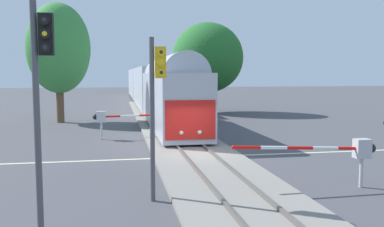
# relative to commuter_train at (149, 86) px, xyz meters

# --- Properties ---
(ground_plane) EXTENTS (220.00, 220.00, 0.00)m
(ground_plane) POSITION_rel_commuter_train_xyz_m (-0.00, -31.26, -2.73)
(ground_plane) COLOR #47474C
(road_centre_stripe) EXTENTS (44.00, 0.20, 0.01)m
(road_centre_stripe) POSITION_rel_commuter_train_xyz_m (-0.00, -31.26, -2.72)
(road_centre_stripe) COLOR beige
(road_centre_stripe) RESTS_ON ground
(railway_track) EXTENTS (4.40, 80.00, 0.32)m
(railway_track) POSITION_rel_commuter_train_xyz_m (-0.00, -31.26, -2.63)
(railway_track) COLOR gray
(railway_track) RESTS_ON ground
(commuter_train) EXTENTS (3.04, 63.05, 5.16)m
(commuter_train) POSITION_rel_commuter_train_xyz_m (0.00, 0.00, 0.00)
(commuter_train) COLOR #B2B7C1
(commuter_train) RESTS_ON railway_track
(crossing_gate_near) EXTENTS (5.47, 0.40, 1.80)m
(crossing_gate_near) POSITION_rel_commuter_train_xyz_m (4.33, -37.82, -1.32)
(crossing_gate_near) COLOR #B7B7BC
(crossing_gate_near) RESTS_ON ground
(crossing_gate_far) EXTENTS (6.59, 0.40, 1.80)m
(crossing_gate_far) POSITION_rel_commuter_train_xyz_m (-4.08, -24.70, -1.32)
(crossing_gate_far) COLOR #B7B7BC
(crossing_gate_far) RESTS_ON ground
(traffic_signal_near_left) EXTENTS (0.53, 0.38, 5.91)m
(traffic_signal_near_left) POSITION_rel_commuter_train_xyz_m (-5.69, -40.83, 1.22)
(traffic_signal_near_left) COLOR #4C4C51
(traffic_signal_near_left) RESTS_ON ground
(traffic_signal_median) EXTENTS (0.53, 0.38, 5.33)m
(traffic_signal_median) POSITION_rel_commuter_train_xyz_m (-2.64, -38.11, 0.84)
(traffic_signal_median) COLOR #4C4C51
(traffic_signal_median) RESTS_ON ground
(elm_centre_background) EXTENTS (7.57, 7.57, 9.62)m
(elm_centre_background) POSITION_rel_commuter_train_xyz_m (5.72, -8.00, 3.17)
(elm_centre_background) COLOR #4C3828
(elm_centre_background) RESTS_ON ground
(oak_behind_train) EXTENTS (5.30, 5.30, 10.16)m
(oak_behind_train) POSITION_rel_commuter_train_xyz_m (-8.70, -14.58, 3.58)
(oak_behind_train) COLOR brown
(oak_behind_train) RESTS_ON ground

